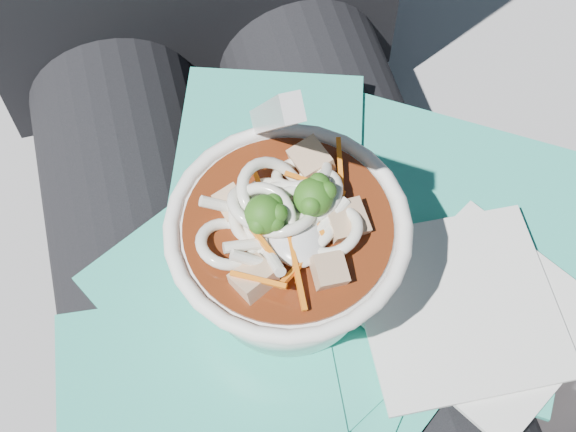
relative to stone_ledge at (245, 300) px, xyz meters
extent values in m
cube|color=gray|center=(0.00, 0.00, 0.00)|extent=(1.05, 0.60, 0.47)
cylinder|color=black|center=(-0.08, -0.15, 0.31)|extent=(0.14, 0.48, 0.14)
cylinder|color=black|center=(0.08, -0.15, 0.31)|extent=(0.14, 0.48, 0.14)
cube|color=teal|center=(0.06, -0.21, 0.38)|extent=(0.16, 0.15, 0.00)
cube|color=teal|center=(0.04, -0.13, 0.38)|extent=(0.18, 0.19, 0.00)
cube|color=teal|center=(0.02, -0.17, 0.38)|extent=(0.26, 0.26, 0.00)
cube|color=teal|center=(0.11, -0.15, 0.39)|extent=(0.27, 0.27, 0.00)
cube|color=teal|center=(0.00, -0.17, 0.39)|extent=(0.25, 0.25, 0.00)
cube|color=teal|center=(0.02, -0.05, 0.39)|extent=(0.16, 0.16, 0.00)
cube|color=silver|center=(0.12, -0.22, 0.39)|extent=(0.16, 0.16, 0.00)
cube|color=silver|center=(0.11, -0.21, 0.40)|extent=(0.13, 0.13, 0.00)
torus|color=white|center=(0.01, -0.16, 0.47)|extent=(0.14, 0.14, 0.01)
cylinder|color=#4B1C0A|center=(0.01, -0.16, 0.46)|extent=(0.12, 0.12, 0.01)
torus|color=white|center=(0.01, -0.15, 0.47)|extent=(0.04, 0.04, 0.02)
torus|color=white|center=(0.03, -0.18, 0.47)|extent=(0.05, 0.05, 0.02)
torus|color=white|center=(0.01, -0.16, 0.48)|extent=(0.04, 0.03, 0.02)
torus|color=white|center=(-0.01, -0.16, 0.48)|extent=(0.04, 0.04, 0.04)
torus|color=white|center=(0.00, -0.16, 0.47)|extent=(0.06, 0.06, 0.02)
torus|color=white|center=(0.02, -0.14, 0.48)|extent=(0.04, 0.04, 0.03)
torus|color=white|center=(0.03, -0.16, 0.47)|extent=(0.04, 0.04, 0.02)
torus|color=white|center=(-0.01, -0.16, 0.48)|extent=(0.05, 0.05, 0.03)
torus|color=white|center=(0.02, -0.17, 0.47)|extent=(0.04, 0.03, 0.03)
torus|color=white|center=(0.02, -0.15, 0.47)|extent=(0.04, 0.04, 0.03)
torus|color=white|center=(-0.03, -0.17, 0.47)|extent=(0.04, 0.04, 0.02)
torus|color=white|center=(0.01, -0.16, 0.47)|extent=(0.05, 0.05, 0.03)
torus|color=white|center=(0.00, -0.17, 0.47)|extent=(0.04, 0.04, 0.02)
torus|color=white|center=(0.00, -0.15, 0.47)|extent=(0.04, 0.04, 0.02)
torus|color=white|center=(0.00, -0.15, 0.48)|extent=(0.05, 0.06, 0.04)
cylinder|color=white|center=(-0.01, -0.18, 0.47)|extent=(0.01, 0.03, 0.02)
cylinder|color=white|center=(-0.02, -0.19, 0.47)|extent=(0.03, 0.02, 0.02)
cylinder|color=white|center=(-0.01, -0.16, 0.47)|extent=(0.02, 0.03, 0.01)
cylinder|color=white|center=(0.03, -0.17, 0.47)|extent=(0.03, 0.03, 0.01)
cylinder|color=white|center=(-0.02, -0.17, 0.47)|extent=(0.02, 0.01, 0.01)
cylinder|color=white|center=(0.02, -0.15, 0.47)|extent=(0.03, 0.01, 0.02)
cylinder|color=white|center=(-0.02, -0.15, 0.47)|extent=(0.03, 0.01, 0.02)
cylinder|color=#82B055|center=(0.02, -0.16, 0.47)|extent=(0.01, 0.01, 0.01)
sphere|color=#1B4E11|center=(0.02, -0.16, 0.49)|extent=(0.02, 0.02, 0.02)
sphere|color=#1B4E11|center=(0.03, -0.16, 0.49)|extent=(0.01, 0.01, 0.01)
sphere|color=#1B4E11|center=(0.02, -0.17, 0.49)|extent=(0.01, 0.01, 0.01)
sphere|color=#1B4E11|center=(0.03, -0.15, 0.49)|extent=(0.01, 0.01, 0.01)
sphere|color=#1B4E11|center=(0.03, -0.16, 0.49)|extent=(0.01, 0.01, 0.01)
cylinder|color=#82B055|center=(-0.01, -0.16, 0.47)|extent=(0.01, 0.01, 0.01)
sphere|color=#1B4E11|center=(-0.01, -0.16, 0.49)|extent=(0.02, 0.02, 0.02)
sphere|color=#1B4E11|center=(0.00, -0.17, 0.49)|extent=(0.01, 0.01, 0.01)
sphere|color=#1B4E11|center=(0.00, -0.16, 0.49)|extent=(0.01, 0.01, 0.01)
sphere|color=#1B4E11|center=(0.00, -0.17, 0.49)|extent=(0.01, 0.01, 0.01)
sphere|color=#1B4E11|center=(-0.01, -0.17, 0.49)|extent=(0.01, 0.01, 0.01)
cube|color=orange|center=(0.04, -0.14, 0.48)|extent=(0.01, 0.04, 0.00)
cube|color=orange|center=(0.01, -0.19, 0.47)|extent=(0.03, 0.03, 0.01)
cube|color=orange|center=(-0.01, -0.17, 0.48)|extent=(0.02, 0.04, 0.00)
cube|color=orange|center=(0.02, -0.16, 0.47)|extent=(0.01, 0.04, 0.01)
cube|color=orange|center=(0.00, -0.20, 0.47)|extent=(0.01, 0.04, 0.01)
cube|color=orange|center=(0.03, -0.15, 0.48)|extent=(0.03, 0.02, 0.01)
cube|color=orange|center=(0.00, -0.14, 0.47)|extent=(0.01, 0.03, 0.01)
cube|color=orange|center=(-0.02, -0.20, 0.48)|extent=(0.03, 0.02, 0.01)
cube|color=tan|center=(0.04, -0.17, 0.47)|extent=(0.02, 0.03, 0.02)
cube|color=tan|center=(0.03, -0.13, 0.47)|extent=(0.03, 0.03, 0.02)
cube|color=tan|center=(-0.02, -0.14, 0.47)|extent=(0.02, 0.02, 0.02)
cube|color=tan|center=(-0.02, -0.19, 0.47)|extent=(0.03, 0.03, 0.02)
cube|color=tan|center=(0.02, -0.20, 0.47)|extent=(0.02, 0.02, 0.02)
ellipsoid|color=silver|center=(0.01, -0.17, 0.47)|extent=(0.03, 0.04, 0.01)
cube|color=silver|center=(0.01, -0.13, 0.52)|extent=(0.01, 0.09, 0.12)
camera|label=1|loc=(-0.05, -0.37, 0.86)|focal=50.00mm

